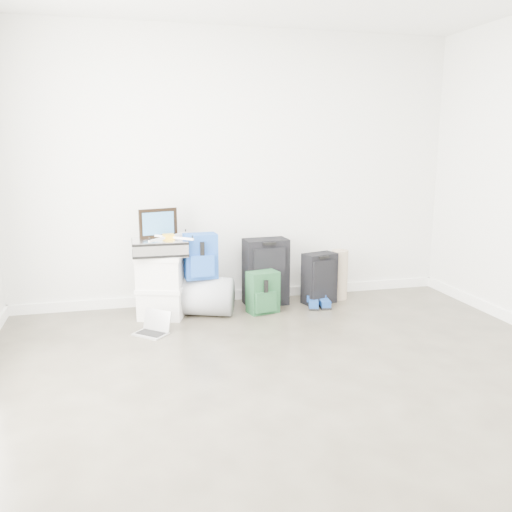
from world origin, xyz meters
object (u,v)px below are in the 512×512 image
object	(u,v)px
laptop	(153,328)
duffel_bag	(201,296)
boxes_stack	(161,286)
carry_on	(320,278)
briefcase	(160,247)
large_suitcase	(266,272)

from	to	relation	value
laptop	duffel_bag	bearing A→B (deg)	83.65
boxes_stack	carry_on	distance (m)	1.60
briefcase	large_suitcase	size ratio (longest dim) A/B	0.73
briefcase	laptop	world-z (taller)	briefcase
carry_on	boxes_stack	bearing A→B (deg)	165.75
duffel_bag	large_suitcase	bearing A→B (deg)	36.34
carry_on	duffel_bag	bearing A→B (deg)	167.27
boxes_stack	laptop	xyz separation A→B (m)	(-0.11, -0.44, -0.25)
duffel_bag	carry_on	distance (m)	1.23
laptop	carry_on	bearing A→B (deg)	58.81
duffel_bag	laptop	distance (m)	0.65
large_suitcase	laptop	world-z (taller)	large_suitcase
large_suitcase	briefcase	bearing A→B (deg)	-174.00
large_suitcase	laptop	xyz separation A→B (m)	(-1.17, -0.60, -0.29)
briefcase	laptop	bearing A→B (deg)	-103.00
briefcase	duffel_bag	bearing A→B (deg)	-1.61
boxes_stack	laptop	bearing A→B (deg)	-85.69
duffel_bag	laptop	size ratio (longest dim) A/B	1.76
laptop	large_suitcase	bearing A→B (deg)	69.89
boxes_stack	duffel_bag	size ratio (longest dim) A/B	1.01
carry_on	laptop	world-z (taller)	carry_on
large_suitcase	boxes_stack	bearing A→B (deg)	-174.00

